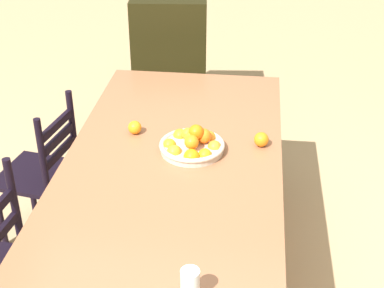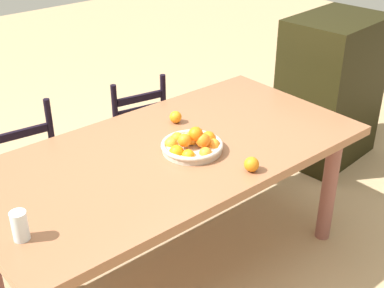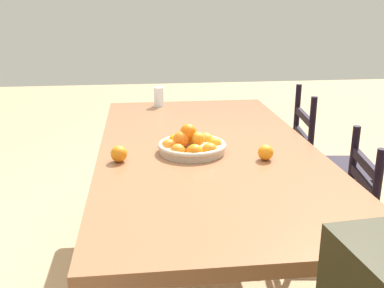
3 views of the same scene
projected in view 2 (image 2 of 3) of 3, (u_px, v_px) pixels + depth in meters
The scene contains 9 objects.
ground_plane at pixel (173, 266), 3.05m from camera, with size 12.00×12.00×0.00m, color tan.
dining_table at pixel (171, 165), 2.73m from camera, with size 2.03×1.03×0.78m.
chair_near_window at pixel (134, 137), 3.54m from camera, with size 0.45×0.45×0.89m.
chair_by_cabinet at pixel (18, 175), 3.11m from camera, with size 0.48×0.48×0.93m.
cabinet at pixel (330, 90), 3.96m from camera, with size 0.72×0.52×1.10m, color black.
fruit_bowl at pixel (193, 145), 2.65m from camera, with size 0.32×0.32×0.14m.
orange_loose_0 at pixel (252, 164), 2.48m from camera, with size 0.07×0.07×0.07m, color orange.
orange_loose_1 at pixel (176, 117), 2.94m from camera, with size 0.07×0.07×0.07m, color orange.
drinking_glass at pixel (20, 226), 2.02m from camera, with size 0.07×0.07×0.13m, color silver.
Camera 2 is at (-1.43, -1.86, 2.08)m, focal length 49.18 mm.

